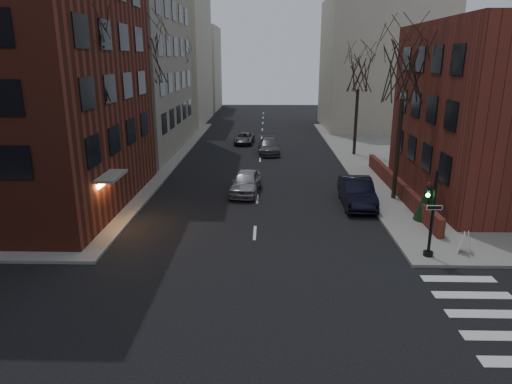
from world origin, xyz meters
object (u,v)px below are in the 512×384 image
(tree_left_a, at_px, (86,65))
(traffic_signal, at_px, (431,219))
(tree_right_b, at_px, (359,72))
(streetlamp_far, at_px, (190,100))
(car_lane_silver, at_px, (246,182))
(tree_left_b, at_px, (145,57))
(tree_left_c, at_px, (180,66))
(car_lane_far, at_px, (244,138))
(streetlamp_near, at_px, (144,125))
(sandwich_board, at_px, (465,242))
(tree_right_a, at_px, (405,72))
(parked_sedan, at_px, (357,192))
(car_lane_gray, at_px, (269,146))
(evergreen_shrub, at_px, (427,201))

(tree_left_a, bearing_deg, traffic_signal, -16.65)
(tree_right_b, bearing_deg, streetlamp_far, 149.53)
(tree_right_b, relative_size, car_lane_silver, 2.01)
(tree_left_b, distance_m, car_lane_silver, 13.24)
(tree_right_b, bearing_deg, tree_left_c, 155.56)
(car_lane_far, bearing_deg, streetlamp_near, -107.99)
(tree_right_b, bearing_deg, sandwich_board, -87.39)
(tree_left_b, xyz_separation_m, streetlamp_far, (0.60, 16.00, -4.68))
(tree_left_b, bearing_deg, tree_right_a, -24.44)
(sandwich_board, bearing_deg, car_lane_far, 134.72)
(streetlamp_near, bearing_deg, parked_sedan, -19.64)
(streetlamp_far, bearing_deg, streetlamp_near, -90.00)
(parked_sedan, distance_m, car_lane_gray, 16.73)
(traffic_signal, relative_size, tree_right_b, 0.44)
(tree_right_a, distance_m, car_lane_silver, 12.10)
(traffic_signal, distance_m, tree_right_b, 23.71)
(tree_left_b, xyz_separation_m, tree_right_b, (17.60, 6.00, -1.33))
(streetlamp_far, relative_size, sandwich_board, 6.55)
(tree_left_b, distance_m, tree_left_c, 14.03)
(car_lane_far, bearing_deg, tree_left_a, -102.37)
(traffic_signal, relative_size, evergreen_shrub, 1.85)
(tree_left_b, distance_m, tree_right_b, 18.64)
(tree_left_a, xyz_separation_m, evergreen_shrub, (18.26, -0.15, -7.24))
(tree_left_a, xyz_separation_m, tree_left_b, (0.00, 12.00, 0.44))
(tree_right_b, bearing_deg, parked_sedan, -99.74)
(tree_left_b, relative_size, tree_right_b, 1.18)
(sandwich_board, bearing_deg, streetlamp_far, 141.44)
(tree_left_a, bearing_deg, car_lane_silver, 33.40)
(tree_right_a, bearing_deg, evergreen_shrub, -80.98)
(tree_left_c, distance_m, tree_right_b, 19.34)
(sandwich_board, bearing_deg, evergreen_shrub, 117.24)
(streetlamp_far, bearing_deg, tree_left_b, -92.15)
(parked_sedan, relative_size, sandwich_board, 5.38)
(streetlamp_near, xyz_separation_m, sandwich_board, (18.03, -12.54, -3.61))
(traffic_signal, height_order, tree_left_c, tree_left_c)
(tree_left_c, xyz_separation_m, car_lane_gray, (9.60, -7.30, -7.32))
(streetlamp_far, bearing_deg, tree_right_a, -54.69)
(streetlamp_near, relative_size, car_lane_gray, 1.29)
(tree_left_c, bearing_deg, streetlamp_far, 73.30)
(tree_left_b, height_order, streetlamp_far, tree_left_b)
(tree_left_c, relative_size, streetlamp_far, 1.55)
(streetlamp_far, distance_m, parked_sedan, 29.17)
(traffic_signal, height_order, parked_sedan, traffic_signal)
(parked_sedan, bearing_deg, sandwich_board, -62.54)
(tree_left_c, xyz_separation_m, tree_right_a, (17.60, -22.00, 0.00))
(car_lane_far, bearing_deg, sandwich_board, -63.76)
(tree_left_b, height_order, parked_sedan, tree_left_b)
(tree_right_b, bearing_deg, car_lane_silver, -127.03)
(tree_left_c, height_order, streetlamp_far, tree_left_c)
(traffic_signal, xyz_separation_m, sandwich_board, (1.89, 0.46, -1.28))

